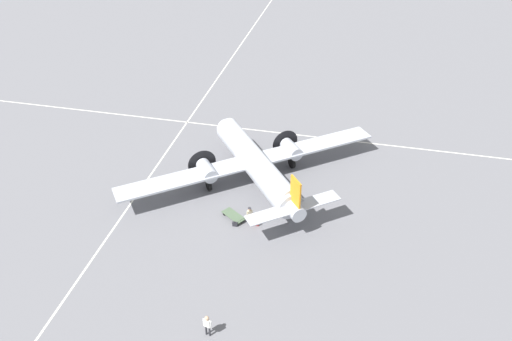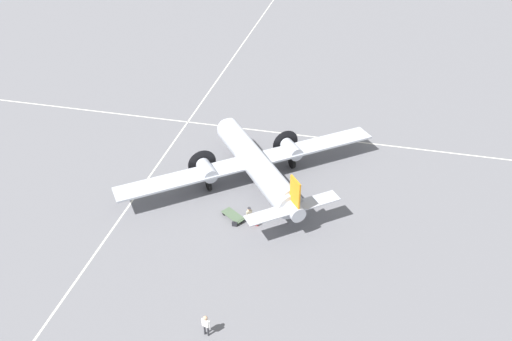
% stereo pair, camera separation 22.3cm
% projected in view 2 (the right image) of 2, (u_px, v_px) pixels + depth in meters
% --- Properties ---
extents(ground_plane, '(300.00, 300.00, 0.00)m').
position_uv_depth(ground_plane, '(256.00, 184.00, 47.85)').
color(ground_plane, slate).
extents(apron_line_eastwest, '(120.00, 0.16, 0.01)m').
position_uv_depth(apron_line_eastwest, '(276.00, 132.00, 55.82)').
color(apron_line_eastwest, silver).
rests_on(apron_line_eastwest, ground_plane).
extents(apron_line_northsouth, '(0.16, 120.00, 0.01)m').
position_uv_depth(apron_line_northsouth, '(154.00, 170.00, 49.80)').
color(apron_line_northsouth, silver).
rests_on(apron_line_northsouth, ground_plane).
extents(airliner_main, '(22.01, 18.58, 5.49)m').
position_uv_depth(airliner_main, '(254.00, 161.00, 46.76)').
color(airliner_main, '#ADB2BC').
rests_on(airliner_main, ground_plane).
extents(crew_foreground, '(0.63, 0.30, 1.87)m').
position_uv_depth(crew_foreground, '(206.00, 324.00, 33.08)').
color(crew_foreground, '#2D2D33').
rests_on(crew_foreground, ground_plane).
extents(passenger_boarding, '(0.45, 0.39, 1.66)m').
position_uv_depth(passenger_boarding, '(249.00, 213.00, 42.59)').
color(passenger_boarding, '#2D2D33').
rests_on(passenger_boarding, ground_plane).
extents(suitcase_near_door, '(0.48, 0.17, 0.65)m').
position_uv_depth(suitcase_near_door, '(256.00, 223.00, 42.73)').
color(suitcase_near_door, maroon).
rests_on(suitcase_near_door, ground_plane).
extents(suitcase_upright_spare, '(0.45, 0.15, 0.48)m').
position_uv_depth(suitcase_upright_spare, '(235.00, 224.00, 42.71)').
color(suitcase_upright_spare, '#232328').
rests_on(suitcase_upright_spare, ground_plane).
extents(baggage_cart, '(2.43, 2.09, 0.56)m').
position_uv_depth(baggage_cart, '(233.00, 216.00, 43.54)').
color(baggage_cart, '#4C6047').
rests_on(baggage_cart, ground_plane).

